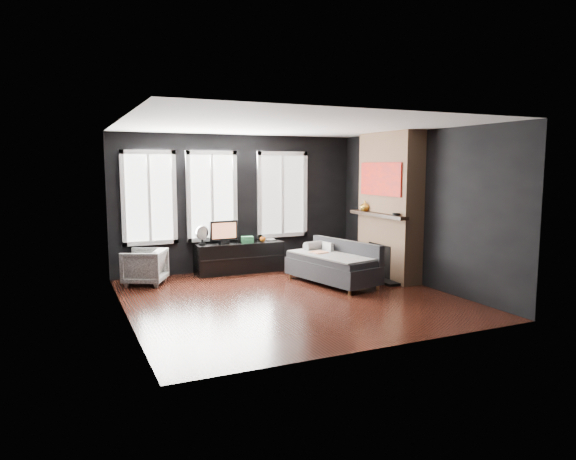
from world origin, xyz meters
name	(u,v)px	position (x,y,z in m)	size (l,w,h in m)	color
floor	(290,298)	(0.00, 0.00, 0.00)	(5.00, 5.00, 0.00)	black
ceiling	(290,126)	(0.00, 0.00, 2.70)	(5.00, 5.00, 0.00)	white
wall_back	(238,203)	(0.00, 2.50, 1.35)	(5.00, 0.02, 2.70)	black
wall_left	(123,220)	(-2.50, 0.00, 1.35)	(0.02, 5.00, 2.70)	black
wall_right	(419,208)	(2.50, 0.00, 1.35)	(0.02, 5.00, 2.70)	black
windows	(216,151)	(-0.45, 2.46, 2.38)	(4.00, 0.16, 1.76)	white
fireplace	(390,206)	(2.30, 0.60, 1.35)	(0.70, 1.62, 2.70)	#93724C
sofa	(332,263)	(1.10, 0.60, 0.38)	(0.89, 1.77, 0.76)	#232325
stripe_pillow	(328,250)	(1.22, 0.98, 0.55)	(0.06, 0.27, 0.27)	gray
armchair	(145,265)	(-1.95, 1.93, 0.35)	(0.67, 0.63, 0.69)	silver
media_console	(239,257)	(-0.09, 2.24, 0.30)	(1.72, 0.54, 0.59)	black
monitor	(224,231)	(-0.39, 2.24, 0.84)	(0.57, 0.12, 0.51)	black
desk_fan	(202,235)	(-0.82, 2.24, 0.78)	(0.27, 0.27, 0.38)	#A8A8A8
mug	(263,239)	(0.39, 2.16, 0.65)	(0.12, 0.09, 0.12)	#CE6014
book	(266,234)	(0.53, 2.33, 0.71)	(0.17, 0.02, 0.24)	#A39281
storage_box	(247,239)	(0.06, 2.15, 0.65)	(0.23, 0.14, 0.12)	#2F7F48
mantel_vase	(365,206)	(2.05, 1.05, 1.32)	(0.19, 0.20, 0.19)	gold
mantel_clock	(396,214)	(2.05, 0.05, 1.25)	(0.13, 0.13, 0.04)	black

